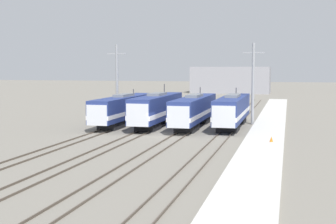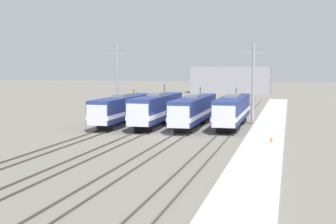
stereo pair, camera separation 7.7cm
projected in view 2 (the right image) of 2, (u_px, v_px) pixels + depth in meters
The scene contains 14 objects.
ground_plane at pixel (160, 135), 53.25m from camera, with size 400.00×400.00×0.00m, color slate.
rail_pair_far_left at pixel (101, 132), 55.05m from camera, with size 1.51×120.00×0.15m.
rail_pair_center_left at pixel (140, 133), 53.85m from camera, with size 1.51×120.00×0.15m.
rail_pair_center_right at pixel (180, 135), 52.64m from camera, with size 1.51×120.00×0.15m.
rail_pair_far_right at pixel (223, 136), 51.44m from camera, with size 1.51×120.00×0.15m.
locomotive_far_left at pixel (123, 109), 62.12m from camera, with size 2.77×18.39×4.59m.
locomotive_center_left at pixel (156, 109), 60.29m from camera, with size 2.90×16.56×5.38m.
locomotive_center_right at pixel (194, 110), 59.71m from camera, with size 2.79×18.27×4.95m.
locomotive_far_right at pixel (232, 110), 59.57m from camera, with size 2.91×17.45×4.88m.
catenary_tower_left at pixel (117, 81), 67.22m from camera, with size 2.90×0.39×10.90m.
catenary_tower_right at pixel (253, 82), 62.37m from camera, with size 2.90×0.39×10.90m.
platform at pixel (265, 137), 50.27m from camera, with size 4.00×120.00×0.33m.
traffic_cone at pixel (271, 139), 46.06m from camera, with size 0.35×0.35×0.53m.
depot_building at pixel (231, 80), 139.83m from camera, with size 22.99×10.81×7.81m.
Camera 2 is at (14.22, -50.82, 7.65)m, focal length 50.00 mm.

